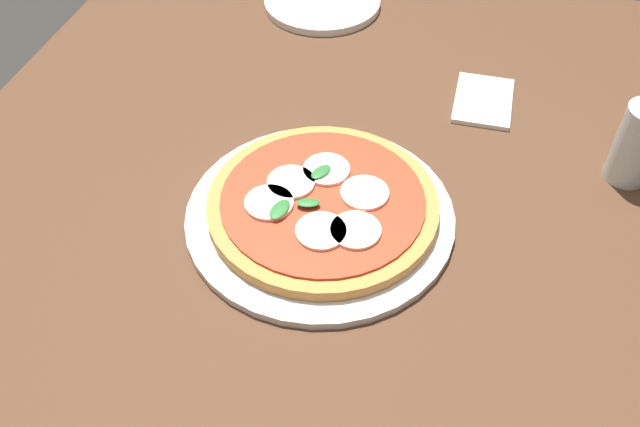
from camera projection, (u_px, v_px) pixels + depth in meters
name	position (u px, v px, depth m)	size (l,w,h in m)	color
dining_table	(283.00, 284.00, 0.97)	(1.56, 1.09, 0.74)	#4C301E
serving_tray	(320.00, 216.00, 0.94)	(0.36, 0.36, 0.01)	silver
pizza	(323.00, 204.00, 0.93)	(0.31, 0.31, 0.03)	#C6843F
plate_white	(322.00, 3.00, 1.32)	(0.22, 0.22, 0.01)	white
napkin	(483.00, 101.00, 1.12)	(0.13, 0.09, 0.01)	white
glass_cup	(637.00, 144.00, 0.96)	(0.06, 0.06, 0.12)	silver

